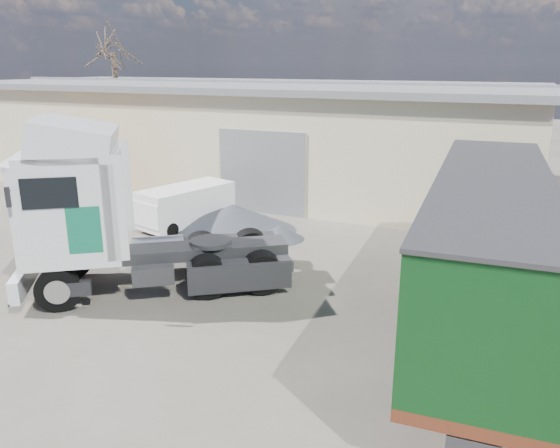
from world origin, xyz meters
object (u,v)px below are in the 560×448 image
at_px(tractor_unit, 111,219).
at_px(bare_tree, 112,38).
at_px(box_trailer, 488,238).
at_px(orange_skip, 90,188).
at_px(panel_van, 183,206).

bearing_deg(tractor_unit, bare_tree, -176.34).
bearing_deg(box_trailer, orange_skip, 158.91).
distance_m(tractor_unit, panel_van, 6.44).
distance_m(bare_tree, tractor_unit, 25.53).
bearing_deg(tractor_unit, orange_skip, -169.32).
xyz_separation_m(bare_tree, panel_van, (14.04, -13.16, -7.09)).
height_order(box_trailer, panel_van, box_trailer).
height_order(panel_van, orange_skip, orange_skip).
relative_size(box_trailer, orange_skip, 3.82).
distance_m(box_trailer, orange_skip, 18.47).
xyz_separation_m(tractor_unit, box_trailer, (9.90, 1.68, 0.27)).
xyz_separation_m(tractor_unit, panel_van, (-1.71, 6.07, -1.27)).
relative_size(tractor_unit, orange_skip, 2.44).
distance_m(panel_van, orange_skip, 6.04).
relative_size(tractor_unit, panel_van, 1.79).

